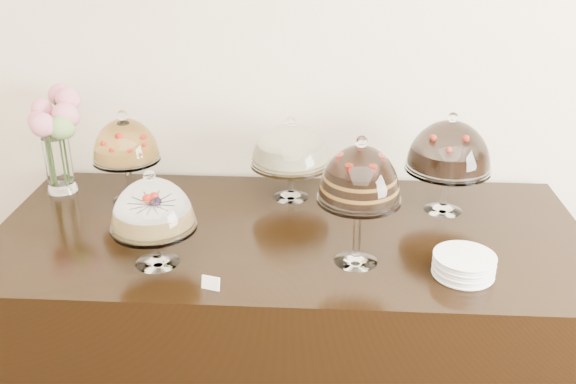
# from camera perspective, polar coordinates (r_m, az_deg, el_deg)

# --- Properties ---
(wall_back) EXTENTS (5.00, 0.04, 3.00)m
(wall_back) POSITION_cam_1_polar(r_m,az_deg,el_deg) (2.72, 7.97, 13.20)
(wall_back) COLOR beige
(wall_back) RESTS_ON ground
(display_counter) EXTENTS (2.20, 1.00, 0.90)m
(display_counter) POSITION_cam_1_polar(r_m,az_deg,el_deg) (2.64, 0.07, -12.09)
(display_counter) COLOR black
(display_counter) RESTS_ON ground
(cake_stand_sugar_sponge) EXTENTS (0.29, 0.29, 0.34)m
(cake_stand_sugar_sponge) POSITION_cam_1_polar(r_m,az_deg,el_deg) (2.15, -11.96, -1.49)
(cake_stand_sugar_sponge) COLOR white
(cake_stand_sugar_sponge) RESTS_ON display_counter
(cake_stand_choco_layer) EXTENTS (0.28, 0.28, 0.45)m
(cake_stand_choco_layer) POSITION_cam_1_polar(r_m,az_deg,el_deg) (2.08, 6.39, 1.13)
(cake_stand_choco_layer) COLOR white
(cake_stand_choco_layer) RESTS_ON display_counter
(cake_stand_cheesecake) EXTENTS (0.33, 0.33, 0.35)m
(cake_stand_cheesecake) POSITION_cam_1_polar(r_m,az_deg,el_deg) (2.58, 0.26, 3.92)
(cake_stand_cheesecake) COLOR white
(cake_stand_cheesecake) RESTS_ON display_counter
(cake_stand_dark_choco) EXTENTS (0.33, 0.33, 0.40)m
(cake_stand_dark_choco) POSITION_cam_1_polar(r_m,az_deg,el_deg) (2.53, 14.14, 3.65)
(cake_stand_dark_choco) COLOR white
(cake_stand_dark_choco) RESTS_ON display_counter
(cake_stand_fruit_tart) EXTENTS (0.27, 0.27, 0.38)m
(cake_stand_fruit_tart) POSITION_cam_1_polar(r_m,az_deg,el_deg) (2.63, -14.26, 4.15)
(cake_stand_fruit_tart) COLOR white
(cake_stand_fruit_tart) RESTS_ON display_counter
(flower_vase) EXTENTS (0.20, 0.30, 0.43)m
(flower_vase) POSITION_cam_1_polar(r_m,az_deg,el_deg) (2.80, -19.89, 5.20)
(flower_vase) COLOR white
(flower_vase) RESTS_ON display_counter
(plate_stack) EXTENTS (0.20, 0.20, 0.07)m
(plate_stack) POSITION_cam_1_polar(r_m,az_deg,el_deg) (2.18, 15.35, -6.29)
(plate_stack) COLOR white
(plate_stack) RESTS_ON display_counter
(price_card_left) EXTENTS (0.06, 0.03, 0.04)m
(price_card_left) POSITION_cam_1_polar(r_m,az_deg,el_deg) (2.06, -6.89, -8.04)
(price_card_left) COLOR white
(price_card_left) RESTS_ON display_counter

